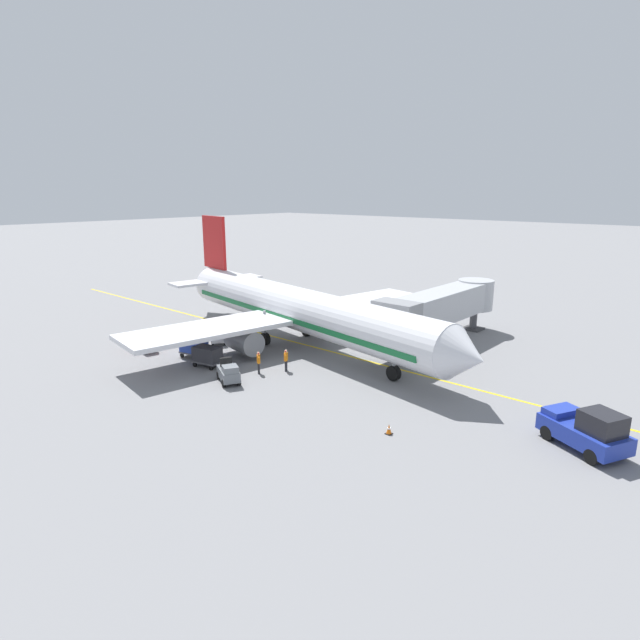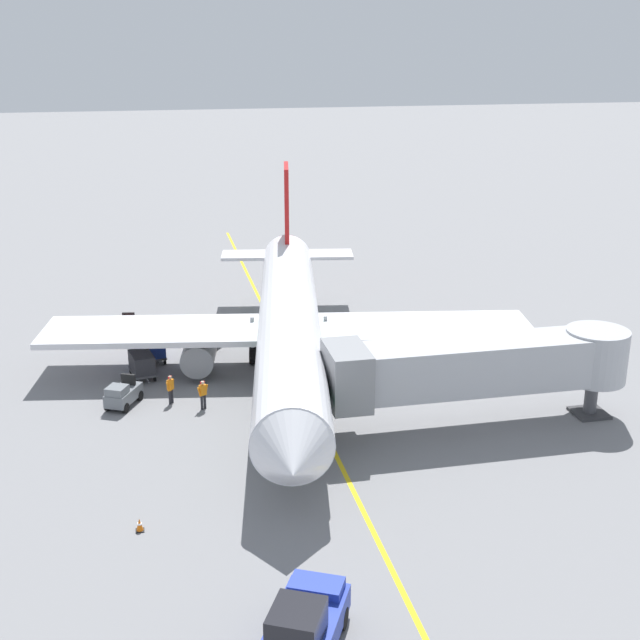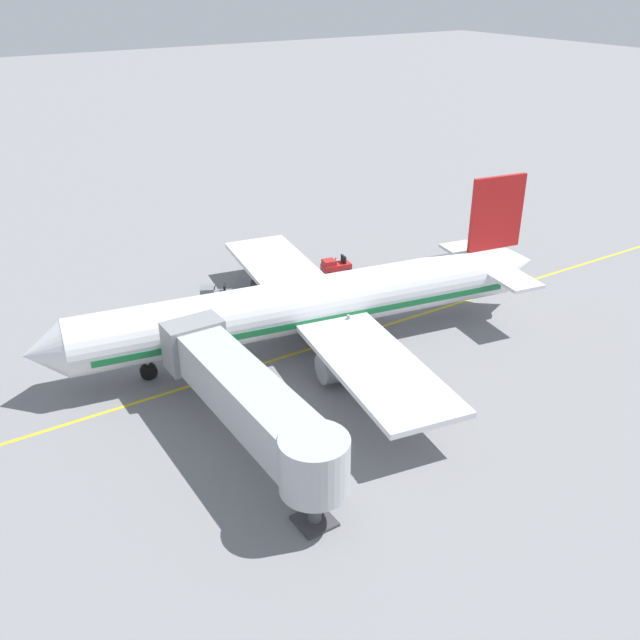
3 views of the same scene
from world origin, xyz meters
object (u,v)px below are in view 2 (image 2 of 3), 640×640
object	(u,v)px
jet_bridge	(480,365)
baggage_cart_front	(142,363)
baggage_tug_trailing	(123,394)
ground_crew_wing_walker	(203,393)
baggage_cart_second_in_train	(152,347)
baggage_tug_spare	(211,337)
safety_cone_nose_left	(140,525)
parked_airliner	(289,324)
pushback_tractor	(304,626)
ground_crew_loader	(170,388)
baggage_tug_lead	(127,329)

from	to	relation	value
jet_bridge	baggage_cart_front	distance (m)	20.42
baggage_tug_trailing	baggage_cart_front	size ratio (longest dim) A/B	0.93
jet_bridge	ground_crew_wing_walker	bearing A→B (deg)	-19.99
baggage_cart_second_in_train	baggage_tug_trailing	bearing A→B (deg)	74.83
baggage_tug_spare	safety_cone_nose_left	size ratio (longest dim) A/B	4.65
safety_cone_nose_left	parked_airliner	bearing A→B (deg)	-120.12
pushback_tractor	baggage_cart_second_in_train	size ratio (longest dim) A/B	1.65
ground_crew_wing_walker	ground_crew_loader	size ratio (longest dim) A/B	1.00
baggage_tug_lead	baggage_tug_trailing	xyz separation A→B (m)	(0.19, 11.34, 0.00)
parked_airliner	baggage_tug_trailing	bearing A→B (deg)	15.71
baggage_tug_trailing	baggage_cart_second_in_train	xyz separation A→B (m)	(-1.81, -6.67, 0.24)
parked_airliner	baggage_tug_spare	xyz separation A→B (m)	(4.31, -5.70, -2.47)
baggage_cart_second_in_train	ground_crew_loader	distance (m)	6.93
ground_crew_wing_walker	baggage_tug_lead	bearing A→B (deg)	-71.75
parked_airliner	ground_crew_loader	xyz separation A→B (m)	(7.34, 3.02, -2.23)
pushback_tractor	baggage_cart_front	size ratio (longest dim) A/B	1.65
baggage_tug_lead	safety_cone_nose_left	size ratio (longest dim) A/B	4.51
baggage_tug_trailing	baggage_cart_second_in_train	distance (m)	6.91
jet_bridge	ground_crew_wing_walker	xyz separation A→B (m)	(14.11, -5.13, -2.51)
baggage_tug_spare	baggage_cart_second_in_train	world-z (taller)	baggage_tug_spare
baggage_cart_second_in_train	pushback_tractor	bearing A→B (deg)	98.62
jet_bridge	ground_crew_wing_walker	distance (m)	15.22
baggage_cart_front	ground_crew_loader	xyz separation A→B (m)	(-1.53, 4.16, 0.00)
jet_bridge	baggage_tug_trailing	xyz separation A→B (m)	(18.49, -6.48, -2.75)
baggage_tug_lead	baggage_cart_front	distance (m)	7.45
parked_airliner	pushback_tractor	xyz separation A→B (m)	(3.87, 24.57, -2.09)
ground_crew_loader	safety_cone_nose_left	distance (m)	12.99
baggage_tug_spare	ground_crew_wing_walker	distance (m)	9.94
jet_bridge	ground_crew_loader	world-z (taller)	jet_bridge
jet_bridge	ground_crew_loader	size ratio (longest dim) A/B	9.74
parked_airliner	baggage_cart_front	size ratio (longest dim) A/B	12.50
baggage_tug_spare	baggage_cart_second_in_train	bearing A→B (deg)	25.51
pushback_tractor	baggage_cart_front	world-z (taller)	pushback_tractor
baggage_cart_front	parked_airliner	bearing A→B (deg)	172.67
baggage_tug_lead	baggage_cart_second_in_train	distance (m)	4.95
baggage_tug_spare	safety_cone_nose_left	world-z (taller)	baggage_tug_spare
baggage_cart_front	pushback_tractor	bearing A→B (deg)	101.01
baggage_tug_lead	baggage_tug_spare	xyz separation A→B (m)	(-5.48, 2.83, 0.00)
pushback_tractor	ground_crew_loader	bearing A→B (deg)	-80.86
baggage_tug_trailing	safety_cone_nose_left	xyz separation A→B (m)	(-0.79, 13.05, -0.42)
pushback_tractor	baggage_tug_spare	size ratio (longest dim) A/B	1.79
jet_bridge	safety_cone_nose_left	distance (m)	19.15
pushback_tractor	ground_crew_loader	distance (m)	21.83
ground_crew_wing_walker	parked_airliner	bearing A→B (deg)	-143.49
baggage_cart_second_in_train	ground_crew_wing_walker	bearing A→B (deg)	107.80
baggage_cart_front	ground_crew_wing_walker	bearing A→B (deg)	121.65
baggage_tug_trailing	jet_bridge	bearing A→B (deg)	160.70
ground_crew_wing_walker	ground_crew_loader	world-z (taller)	same
baggage_cart_front	safety_cone_nose_left	world-z (taller)	baggage_cart_front
baggage_cart_second_in_train	safety_cone_nose_left	world-z (taller)	baggage_cart_second_in_train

